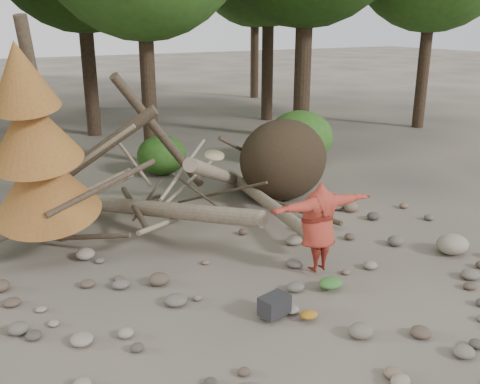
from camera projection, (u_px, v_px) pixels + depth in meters
ground at (294, 300)px, 8.46m from camera, size 120.00×120.00×0.00m
deadfall_pile at (264, 165)px, 12.62m from camera, size 8.55×5.24×3.30m
dead_conifer at (36, 149)px, 9.18m from camera, size 2.06×2.16×4.35m
bush_mid at (162, 155)px, 15.15m from camera, size 1.40×1.40×1.12m
bush_right at (300, 137)px, 16.34m from camera, size 2.00×2.00×1.60m
frisbee_thrower at (318, 227)px, 9.09m from camera, size 3.36×1.01×2.49m
backpack at (274, 309)px, 7.93m from camera, size 0.50×0.39×0.30m
cloth_green at (331, 286)px, 8.76m from camera, size 0.41×0.35×0.16m
cloth_orange at (309, 318)px, 7.87m from camera, size 0.28×0.23×0.10m
boulder_mid_right at (453, 244)px, 10.09m from camera, size 0.62×0.56×0.37m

